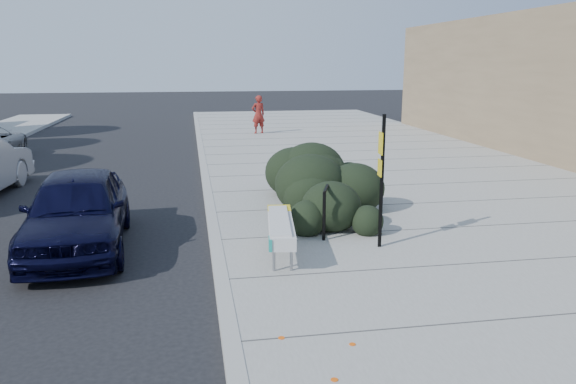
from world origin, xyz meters
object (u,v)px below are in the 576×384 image
at_px(bench, 281,227).
at_px(pedestrian, 258,114).
at_px(bike_rack, 326,207).
at_px(sign_post, 381,173).
at_px(sedan_navy, 77,210).

relative_size(bench, pedestrian, 1.20).
relative_size(bike_rack, sign_post, 0.40).
relative_size(bench, sedan_navy, 0.49).
relative_size(sign_post, pedestrian, 1.36).
relative_size(bike_rack, sedan_navy, 0.22).
relative_size(sedan_navy, pedestrian, 2.45).
height_order(bench, sedan_navy, sedan_navy).
height_order(bench, sign_post, sign_post).
bearing_deg(pedestrian, sedan_navy, 56.12).
distance_m(bike_rack, sedan_navy, 4.62).
bearing_deg(pedestrian, sign_post, 75.25).
distance_m(bench, sign_post, 2.01).
distance_m(bike_rack, pedestrian, 16.03).
bearing_deg(sign_post, bench, -170.05).
bearing_deg(pedestrian, bike_rack, 72.45).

